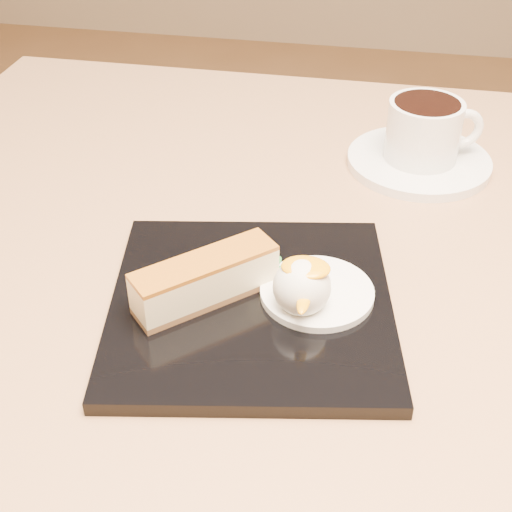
% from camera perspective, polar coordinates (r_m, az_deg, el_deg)
% --- Properties ---
extents(table, '(0.80, 0.80, 0.72)m').
position_cam_1_polar(table, '(0.73, -1.06, -9.42)').
color(table, black).
rests_on(table, ground).
extents(dessert_plate, '(0.25, 0.25, 0.01)m').
position_cam_1_polar(dessert_plate, '(0.56, -0.39, -3.96)').
color(dessert_plate, black).
rests_on(dessert_plate, table).
extents(cheesecake, '(0.11, 0.10, 0.04)m').
position_cam_1_polar(cheesecake, '(0.55, -4.07, -1.88)').
color(cheesecake, brown).
rests_on(cheesecake, dessert_plate).
extents(cream_smear, '(0.09, 0.09, 0.01)m').
position_cam_1_polar(cream_smear, '(0.56, 4.90, -2.91)').
color(cream_smear, white).
rests_on(cream_smear, dessert_plate).
extents(ice_cream_scoop, '(0.04, 0.04, 0.04)m').
position_cam_1_polar(ice_cream_scoop, '(0.54, 3.69, -2.48)').
color(ice_cream_scoop, white).
rests_on(ice_cream_scoop, cream_smear).
extents(mango_sauce, '(0.04, 0.03, 0.01)m').
position_cam_1_polar(mango_sauce, '(0.53, 4.00, -0.92)').
color(mango_sauce, '#FFA308').
rests_on(mango_sauce, ice_cream_scoop).
extents(mint_sprig, '(0.04, 0.03, 0.00)m').
position_cam_1_polar(mint_sprig, '(0.58, 2.37, -0.74)').
color(mint_sprig, '#2B8337').
rests_on(mint_sprig, cream_smear).
extents(saucer, '(0.15, 0.15, 0.01)m').
position_cam_1_polar(saucer, '(0.78, 12.88, 7.39)').
color(saucer, white).
rests_on(saucer, table).
extents(coffee_cup, '(0.10, 0.08, 0.06)m').
position_cam_1_polar(coffee_cup, '(0.76, 13.40, 9.82)').
color(coffee_cup, white).
rests_on(coffee_cup, saucer).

